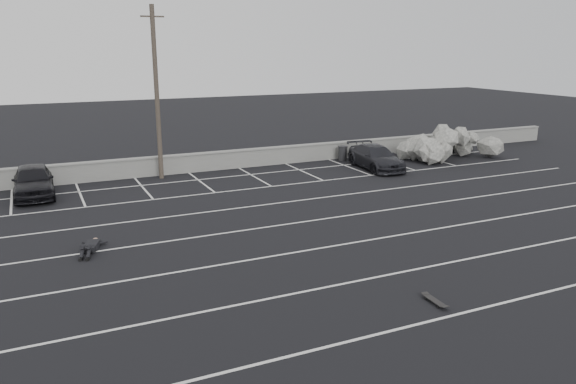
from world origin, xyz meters
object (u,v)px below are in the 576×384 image
car_left (33,181)px  skateboard (435,301)px  person (92,242)px  car_right (376,157)px  riprap_pile (442,149)px  trash_bin (343,153)px  utility_pole (157,93)px

car_left → skateboard: bearing=-59.6°
car_left → person: size_ratio=1.78×
car_left → person: (1.67, -8.65, -0.52)m
car_right → skateboard: car_right is taller
car_right → skateboard: (-8.38, -15.62, -0.59)m
car_left → riprap_pile: car_left is taller
car_left → person: car_left is taller
trash_bin → skateboard: 20.08m
person → riprap_pile: bearing=38.9°
trash_bin → riprap_pile: (6.01, -2.13, 0.16)m
car_left → skateboard: 19.82m
car_left → skateboard: car_left is taller
utility_pole → riprap_pile: bearing=-6.8°
riprap_pile → person: size_ratio=2.74×
car_left → car_right: (18.18, -1.60, -0.09)m
skateboard → utility_pole: bearing=103.5°
car_left → trash_bin: size_ratio=4.91×
skateboard → trash_bin: bearing=69.8°
utility_pole → trash_bin: 12.04m
utility_pole → trash_bin: bearing=0.3°
car_right → utility_pole: (-11.87, 2.80, 3.87)m
person → skateboard: bearing=-27.1°
car_left → trash_bin: bearing=4.9°
utility_pole → person: (-4.65, -9.85, -4.31)m
utility_pole → person: bearing=-115.3°
car_left → utility_pole: size_ratio=0.50×
car_left → trash_bin: 17.69m
car_right → person: bearing=-151.6°
car_left → riprap_pile: bearing=-1.3°
car_right → person: 17.96m
person → skateboard: (8.13, -8.57, -0.15)m
car_right → riprap_pile: riprap_pile is taller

